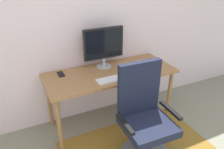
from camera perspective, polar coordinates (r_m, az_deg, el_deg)
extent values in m
cube|color=silver|center=(2.68, -7.50, 14.59)|extent=(6.00, 0.10, 2.60)
cube|color=#9C6D41|center=(2.60, -0.39, 0.36)|extent=(1.52, 0.62, 0.03)
cylinder|color=#9E6F3D|center=(2.41, -13.29, -12.90)|extent=(0.04, 0.04, 0.68)
cylinder|color=#9E6F3D|center=(2.93, 14.34, -5.28)|extent=(0.04, 0.04, 0.68)
cylinder|color=#9E6F3D|center=(2.82, -15.71, -6.84)|extent=(0.04, 0.04, 0.68)
cylinder|color=#9E6F3D|center=(3.27, 8.87, -1.18)|extent=(0.04, 0.04, 0.68)
cylinder|color=#B2B2B7|center=(2.73, -2.07, 2.16)|extent=(0.18, 0.18, 0.01)
cylinder|color=#B2B2B7|center=(2.71, -2.09, 3.25)|extent=(0.04, 0.04, 0.10)
cube|color=black|center=(2.63, -2.17, 7.98)|extent=(0.49, 0.04, 0.37)
cube|color=black|center=(2.61, -1.99, 7.86)|extent=(0.45, 0.00, 0.33)
cube|color=white|center=(2.43, 0.98, -1.01)|extent=(0.43, 0.13, 0.02)
ellipsoid|color=white|center=(2.54, 7.23, 0.21)|extent=(0.06, 0.10, 0.03)
cylinder|color=#783279|center=(2.74, 9.85, 2.84)|extent=(0.08, 0.08, 0.10)
cube|color=black|center=(2.60, -12.96, 0.09)|extent=(0.07, 0.14, 0.01)
cylinder|color=slate|center=(2.37, 8.74, -16.82)|extent=(0.06, 0.06, 0.35)
cube|color=#191E33|center=(2.23, 9.12, -12.77)|extent=(0.48, 0.48, 0.08)
cube|color=#191E33|center=(2.20, 6.92, -3.38)|extent=(0.44, 0.08, 0.55)
cube|color=black|center=(2.06, 3.24, -12.32)|extent=(0.05, 0.33, 0.03)
cube|color=black|center=(2.29, 14.74, -8.78)|extent=(0.05, 0.33, 0.03)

